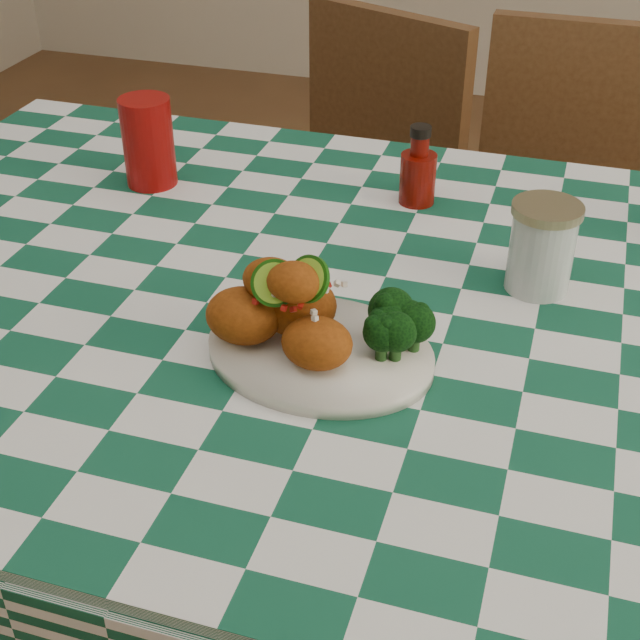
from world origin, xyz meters
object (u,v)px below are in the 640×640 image
(fried_chicken_pile, at_px, (297,304))
(wooden_chair_right, at_px, (559,277))
(plate, at_px, (320,353))
(wooden_chair_left, at_px, (331,234))
(red_tumbler, at_px, (148,142))
(dining_table, at_px, (365,517))
(mason_jar, at_px, (542,247))
(ketchup_bottle, at_px, (419,165))

(fried_chicken_pile, relative_size, wooden_chair_right, 0.18)
(plate, xyz_separation_m, wooden_chair_left, (-0.25, 0.88, -0.34))
(plate, bearing_deg, red_tumbler, 136.72)
(dining_table, distance_m, mason_jar, 0.50)
(wooden_chair_left, bearing_deg, mason_jar, -30.99)
(fried_chicken_pile, height_order, wooden_chair_right, wooden_chair_right)
(wooden_chair_left, relative_size, wooden_chair_right, 0.97)
(fried_chicken_pile, bearing_deg, ketchup_bottle, 83.69)
(plate, relative_size, ketchup_bottle, 2.20)
(wooden_chair_right, bearing_deg, mason_jar, -92.20)
(mason_jar, bearing_deg, wooden_chair_right, 87.11)
(dining_table, relative_size, plate, 6.12)
(ketchup_bottle, bearing_deg, red_tumbler, -172.00)
(plate, height_order, wooden_chair_left, wooden_chair_left)
(fried_chicken_pile, xyz_separation_m, mason_jar, (0.25, 0.24, -0.01))
(dining_table, distance_m, wooden_chair_right, 0.73)
(plate, distance_m, wooden_chair_right, 0.93)
(ketchup_bottle, height_order, wooden_chair_left, ketchup_bottle)
(ketchup_bottle, distance_m, wooden_chair_right, 0.60)
(dining_table, xyz_separation_m, wooden_chair_right, (0.23, 0.69, 0.07))
(dining_table, height_order, red_tumbler, red_tumbler)
(red_tumbler, distance_m, wooden_chair_right, 0.89)
(dining_table, bearing_deg, fried_chicken_pile, -112.19)
(fried_chicken_pile, bearing_deg, plate, 0.00)
(mason_jar, bearing_deg, plate, -133.65)
(dining_table, relative_size, wooden_chair_left, 1.84)
(red_tumbler, xyz_separation_m, wooden_chair_right, (0.65, 0.45, -0.39))
(mason_jar, bearing_deg, fried_chicken_pile, -136.89)
(plate, relative_size, fried_chicken_pile, 1.60)
(red_tumbler, bearing_deg, mason_jar, -12.71)
(dining_table, distance_m, fried_chicken_pile, 0.49)
(ketchup_bottle, bearing_deg, fried_chicken_pile, -96.31)
(wooden_chair_right, bearing_deg, ketchup_bottle, -120.01)
(fried_chicken_pile, relative_size, wooden_chair_left, 0.19)
(fried_chicken_pile, xyz_separation_m, wooden_chair_left, (-0.22, 0.88, -0.41))
(dining_table, bearing_deg, plate, -102.04)
(fried_chicken_pile, bearing_deg, wooden_chair_left, 104.02)
(wooden_chair_right, bearing_deg, wooden_chair_left, 174.36)
(plate, bearing_deg, wooden_chair_left, 105.65)
(ketchup_bottle, relative_size, wooden_chair_right, 0.13)
(plate, distance_m, red_tumbler, 0.55)
(dining_table, height_order, wooden_chair_left, wooden_chair_left)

